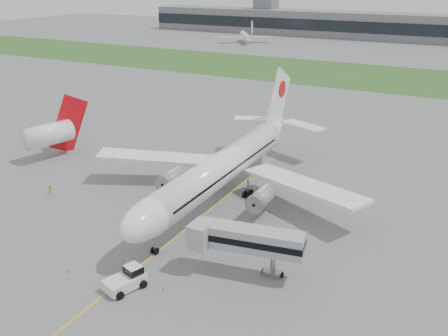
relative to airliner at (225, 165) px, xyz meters
The scene contains 14 objects.
ground 7.47m from the airliner, 90.00° to the right, with size 600.00×600.00×0.00m, color gray.
apron_markings 11.38m from the airliner, 90.00° to the right, with size 70.00×70.00×0.04m, color #FCAE15, non-canonical shape.
grass_strip 115.27m from the airliner, 90.00° to the left, with size 600.00×50.00×0.02m, color #28551F.
terminal_building 225.01m from the airliner, 90.00° to the left, with size 320.00×22.30×14.00m.
control_tower 244.38m from the airliner, 111.62° to the left, with size 12.00×12.00×56.00m, color gray, non-canonical shape.
airliner is the anchor object (origin of this frame).
pushback_tug 27.91m from the airliner, 86.97° to the right, with size 4.39×5.38×2.45m.
jet_bridge 22.21m from the airliner, 56.64° to the right, with size 13.66×5.90×6.36m.
safety_cone_left 29.74m from the airliner, 103.83° to the right, with size 0.44×0.44×0.60m, color orange.
safety_cone_right 27.13m from the airliner, 78.07° to the right, with size 0.35×0.35×0.49m, color orange.
ground_crew_near 25.04m from the airliner, 91.41° to the right, with size 0.56×0.37×1.53m, color #B9FF2A.
ground_crew_far 29.55m from the airliner, 155.25° to the right, with size 0.74×0.57×1.52m, color #A1F028.
neighbor_aircraft 39.43m from the airliner, behind, with size 6.50×15.47×12.47m.
distant_aircraft_left 194.60m from the airliner, 114.28° to the left, with size 27.03×23.85×10.33m, color white, non-canonical shape.
Camera 1 is at (34.46, -61.28, 34.52)m, focal length 40.00 mm.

